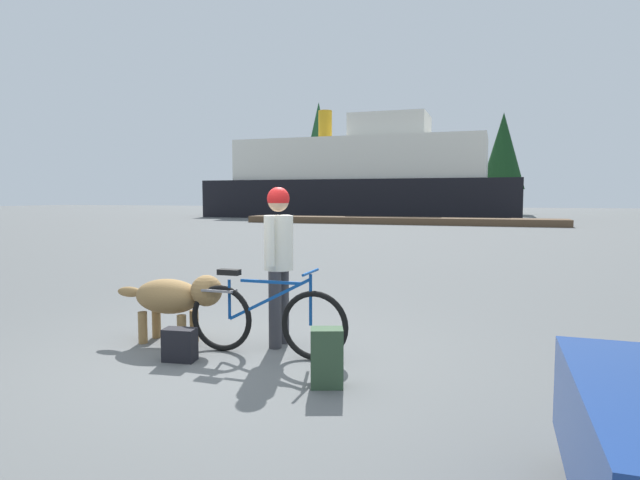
{
  "coord_description": "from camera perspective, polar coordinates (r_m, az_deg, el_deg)",
  "views": [
    {
      "loc": [
        2.51,
        -4.71,
        1.65
      ],
      "look_at": [
        0.27,
        1.97,
        1.07
      ],
      "focal_mm": 29.75,
      "sensor_mm": 36.0,
      "label": 1
    }
  ],
  "objects": [
    {
      "name": "bicycle",
      "position": [
        5.57,
        -5.92,
        -8.44
      ],
      "size": [
        1.76,
        0.44,
        0.91
      ],
      "color": "black",
      "rests_on": "ground_plane"
    },
    {
      "name": "pine_tree_far_left",
      "position": [
        58.44,
        -0.15,
        9.91
      ],
      "size": [
        4.34,
        4.34,
        11.81
      ],
      "color": "#4C331E",
      "rests_on": "ground_plane"
    },
    {
      "name": "ferry_boat",
      "position": [
        42.42,
        4.43,
        6.48
      ],
      "size": [
        24.08,
        7.4,
        8.53
      ],
      "color": "black",
      "rests_on": "ground_plane"
    },
    {
      "name": "dog",
      "position": [
        6.19,
        -15.36,
        -5.95
      ],
      "size": [
        1.34,
        0.46,
        0.79
      ],
      "color": "olive",
      "rests_on": "ground_plane"
    },
    {
      "name": "backpack",
      "position": [
        4.7,
        0.73,
        -12.53
      ],
      "size": [
        0.33,
        0.28,
        0.51
      ],
      "primitive_type": "cube",
      "rotation": [
        0.0,
        0.0,
        0.34
      ],
      "color": "#334C33",
      "rests_on": "ground_plane"
    },
    {
      "name": "dock_pier",
      "position": [
        32.32,
        8.44,
        2.07
      ],
      "size": [
        18.97,
        2.14,
        0.4
      ],
      "primitive_type": "cube",
      "color": "brown",
      "rests_on": "ground_plane"
    },
    {
      "name": "handbag_pannier",
      "position": [
        5.59,
        -14.85,
        -10.84
      ],
      "size": [
        0.34,
        0.22,
        0.33
      ],
      "primitive_type": "cube",
      "rotation": [
        0.0,
        0.0,
        0.14
      ],
      "color": "black",
      "rests_on": "ground_plane"
    },
    {
      "name": "pine_tree_center",
      "position": [
        52.98,
        19.08,
        9.02
      ],
      "size": [
        4.02,
        4.02,
        9.46
      ],
      "color": "#4C331E",
      "rests_on": "ground_plane"
    },
    {
      "name": "person_cyclist",
      "position": [
        5.82,
        -4.47,
        -1.12
      ],
      "size": [
        0.32,
        0.53,
        1.75
      ],
      "color": "#333338",
      "rests_on": "ground_plane"
    },
    {
      "name": "ground_plane",
      "position": [
        5.58,
        -9.31,
        -12.54
      ],
      "size": [
        160.0,
        160.0,
        0.0
      ],
      "primitive_type": "plane",
      "color": "#595B5B"
    }
  ]
}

